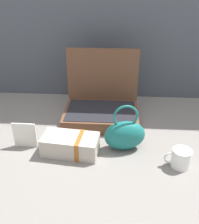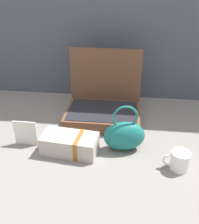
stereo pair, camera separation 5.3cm
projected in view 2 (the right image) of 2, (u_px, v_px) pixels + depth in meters
The scene contains 6 objects.
ground_plane at pixel (101, 141), 1.36m from camera, with size 6.00×6.00×0.00m, color slate.
open_suitcase at pixel (104, 105), 1.53m from camera, with size 0.42×0.32×0.39m.
teal_pouch_handbag at pixel (124, 135), 1.25m from camera, with size 0.21×0.13×0.24m.
cream_toiletry_bag at pixel (71, 144), 1.25m from camera, with size 0.28×0.16×0.10m.
coffee_mug at pixel (180, 161), 1.15m from camera, with size 0.12×0.09×0.09m.
info_card_left at pixel (25, 133), 1.30m from camera, with size 0.12×0.01×0.13m, color white.
Camera 2 is at (0.12, -1.11, 0.79)m, focal length 41.66 mm.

